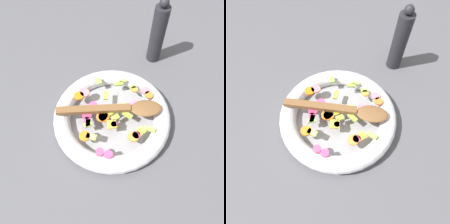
# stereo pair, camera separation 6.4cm
# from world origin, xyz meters

# --- Properties ---
(ground_plane) EXTENTS (4.00, 4.00, 0.00)m
(ground_plane) POSITION_xyz_m (0.00, 0.00, 0.00)
(ground_plane) COLOR #4C4C51
(skillet) EXTENTS (0.35, 0.35, 0.05)m
(skillet) POSITION_xyz_m (0.00, 0.00, 0.02)
(skillet) COLOR gray
(skillet) RESTS_ON ground_plane
(chopped_vegetables) EXTENTS (0.27, 0.25, 0.01)m
(chopped_vegetables) POSITION_xyz_m (-0.01, 0.01, 0.05)
(chopped_vegetables) COLOR orange
(chopped_vegetables) RESTS_ON skillet
(wooden_spoon) EXTENTS (0.06, 0.31, 0.01)m
(wooden_spoon) POSITION_xyz_m (0.00, -0.03, 0.06)
(wooden_spoon) COLOR brown
(wooden_spoon) RESTS_ON chopped_vegetables
(pepper_mill) EXTENTS (0.05, 0.05, 0.23)m
(pepper_mill) POSITION_xyz_m (0.27, -0.15, 0.11)
(pepper_mill) COLOR #232328
(pepper_mill) RESTS_ON ground_plane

